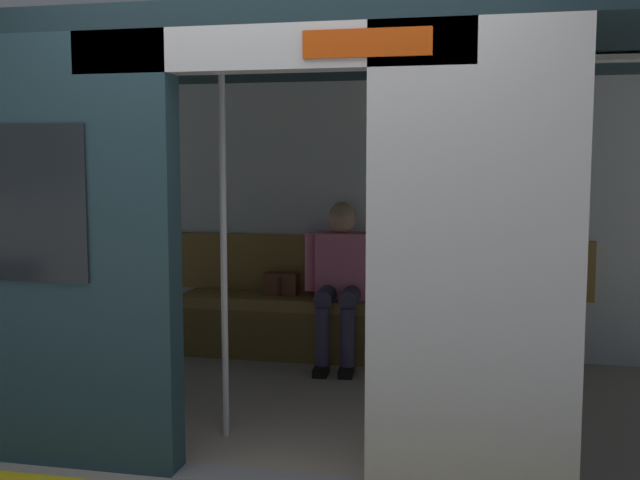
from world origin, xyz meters
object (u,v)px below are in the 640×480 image
object	(u,v)px
book	(391,298)
grab_pole_door	(224,248)
person_seated	(340,272)
grab_pole_far	(375,249)
train_car	(315,166)
bench_seat	(353,314)
handbag	(282,284)

from	to	relation	value
book	grab_pole_door	bearing A→B (deg)	38.82
person_seated	grab_pole_far	distance (m)	1.67
book	grab_pole_door	xyz separation A→B (m)	(0.69, 1.75, 0.56)
train_car	grab_pole_far	distance (m)	0.86
book	grab_pole_far	distance (m)	1.74
bench_seat	book	world-z (taller)	book
train_car	handbag	distance (m)	1.54
train_car	grab_pole_door	world-z (taller)	train_car
handbag	grab_pole_far	distance (m)	2.02
person_seated	handbag	distance (m)	0.53
grab_pole_door	train_car	bearing A→B (deg)	-116.91
person_seated	handbag	xyz separation A→B (m)	(0.49, -0.14, -0.13)
bench_seat	book	size ratio (longest dim) A/B	12.26
person_seated	book	bearing A→B (deg)	-166.68
grab_pole_door	grab_pole_far	xyz separation A→B (m)	(-0.81, -0.11, 0.00)
bench_seat	grab_pole_far	xyz separation A→B (m)	(-0.41, 1.61, 0.69)
person_seated	grab_pole_door	size ratio (longest dim) A/B	0.57
person_seated	bench_seat	bearing A→B (deg)	-148.95
handbag	grab_pole_door	bearing A→B (deg)	95.44
handbag	grab_pole_door	distance (m)	1.87
grab_pole_far	book	bearing A→B (deg)	-85.90
train_car	grab_pole_door	bearing A→B (deg)	63.09
grab_pole_door	person_seated	bearing A→B (deg)	-100.88
bench_seat	handbag	bearing A→B (deg)	-8.33
grab_pole_door	grab_pole_far	bearing A→B (deg)	-172.42
train_car	bench_seat	size ratio (longest dim) A/B	2.37
person_seated	grab_pole_far	size ratio (longest dim) A/B	0.57
train_car	handbag	xyz separation A→B (m)	(0.52, -1.11, -0.93)
train_car	book	xyz separation A→B (m)	(-0.35, -1.07, -1.00)
person_seated	handbag	bearing A→B (deg)	-15.49
book	grab_pole_door	world-z (taller)	grab_pole_door
person_seated	handbag	world-z (taller)	person_seated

